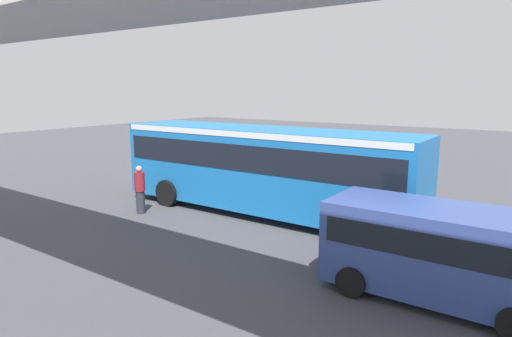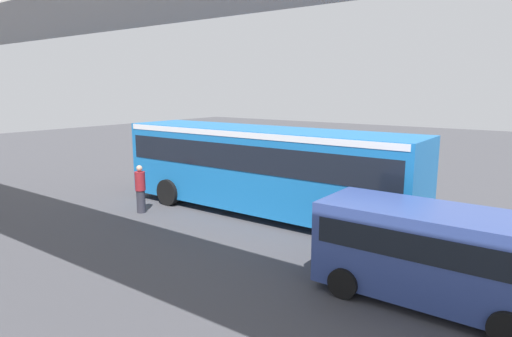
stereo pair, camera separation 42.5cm
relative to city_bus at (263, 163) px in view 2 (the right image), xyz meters
name	(u,v)px [view 2 (the right image)]	position (x,y,z in m)	size (l,w,h in m)	color
ground	(312,212)	(-1.40, -1.25, -1.88)	(80.00, 80.00, 0.00)	#424247
city_bus	(263,163)	(0.00, 0.00, 0.00)	(11.54, 2.85, 3.15)	#196BB7
parked_van	(433,249)	(-6.86, 3.39, -0.70)	(4.80, 2.17, 2.05)	#33478C
pedestrian	(140,189)	(3.70, 2.61, -1.00)	(0.38, 0.38, 1.79)	#2D2D38
traffic_sign	(308,149)	(0.56, -4.36, 0.01)	(0.08, 0.60, 2.80)	slate
lane_dash_leftmost	(505,219)	(-7.40, -4.50, -1.88)	(2.00, 0.20, 0.01)	silver
lane_dash_left	(394,202)	(-3.40, -4.50, -1.88)	(2.00, 0.20, 0.01)	silver
lane_dash_centre	(308,189)	(0.60, -4.50, -1.88)	(2.00, 0.20, 0.01)	silver
lane_dash_right	(240,178)	(4.60, -4.50, -1.88)	(2.00, 0.20, 0.01)	silver
pedestrian_overpass	(44,35)	(-1.40, 8.58, 3.60)	(31.26, 2.60, 7.27)	#B2ADA5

